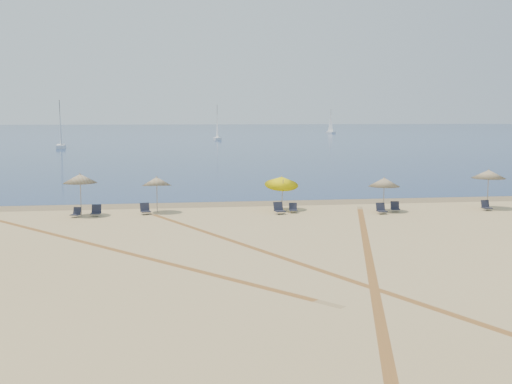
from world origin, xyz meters
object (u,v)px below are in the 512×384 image
chair_8 (395,207)px  sailboat_2 (61,134)px  chair_5 (279,209)px  umbrella_1 (80,179)px  sailboat_1 (217,129)px  chair_2 (76,213)px  chair_7 (381,209)px  chair_3 (96,211)px  chair_9 (486,206)px  chair_6 (293,208)px  chair_4 (145,209)px  umbrella_2 (157,181)px  umbrella_5 (489,174)px  sailboat_0 (331,126)px  umbrella_3 (282,181)px  umbrella_4 (384,182)px

chair_8 → sailboat_2: 90.20m
chair_5 → chair_8: size_ratio=1.15×
umbrella_1 → chair_8: umbrella_1 is taller
sailboat_1 → sailboat_2: (-32.58, -35.38, 0.06)m
chair_2 → chair_5: bearing=18.4°
chair_7 → sailboat_2: 90.40m
chair_3 → chair_9: 24.87m
chair_3 → chair_5: (11.25, -0.73, 0.02)m
chair_3 → chair_8: 18.80m
chair_8 → chair_5: bearing=-170.6°
umbrella_1 → chair_8: (19.68, -1.11, -2.02)m
chair_6 → chair_8: size_ratio=0.90×
chair_4 → sailboat_1: sailboat_1 is taller
umbrella_2 → chair_6: size_ratio=3.63×
chair_4 → umbrella_5: bearing=-16.4°
umbrella_2 → chair_3: size_ratio=3.24×
sailboat_0 → umbrella_3: bearing=-113.9°
umbrella_1 → sailboat_1: (17.66, 117.53, 0.38)m
umbrella_5 → chair_6: 13.24m
sailboat_1 → chair_5: bearing=-94.2°
chair_2 → chair_3: chair_3 is taller
chair_7 → sailboat_1: bearing=89.2°
umbrella_2 → chair_7: umbrella_2 is taller
sailboat_2 → chair_3: bearing=-86.2°
umbrella_1 → umbrella_4: bearing=-2.7°
chair_6 → sailboat_0: size_ratio=0.08×
chair_6 → chair_2: bearing=-174.5°
umbrella_3 → sailboat_0: 179.69m
chair_7 → sailboat_0: bearing=74.7°
sailboat_2 → umbrella_1: bearing=-86.8°
umbrella_2 → chair_5: umbrella_2 is taller
umbrella_5 → chair_8: bearing=-176.3°
chair_2 → sailboat_0: sailboat_0 is taller
chair_9 → sailboat_0: sailboat_0 is taller
sailboat_0 → chair_2: bearing=-117.7°
sailboat_2 → umbrella_4: bearing=-74.9°
chair_4 → chair_2: bearing=172.9°
umbrella_4 → chair_8: size_ratio=3.09×
chair_8 → chair_2: bearing=-171.3°
chair_2 → chair_7: size_ratio=1.05×
umbrella_3 → umbrella_5: (13.63, -1.20, 0.37)m
umbrella_4 → chair_6: bearing=177.0°
umbrella_2 → sailboat_0: 181.87m
sailboat_0 → sailboat_2: bearing=-138.2°
chair_4 → sailboat_0: size_ratio=0.09×
umbrella_5 → chair_8: size_ratio=3.64×
umbrella_1 → chair_7: (18.51, -1.80, -2.01)m
chair_4 → sailboat_2: (-18.78, 82.04, 2.44)m
umbrella_3 → sailboat_1: size_ratio=0.28×
chair_4 → chair_5: bearing=-21.5°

